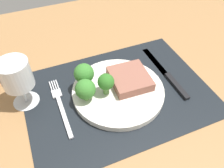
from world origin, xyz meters
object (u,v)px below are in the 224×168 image
knife (168,75)px  plate (118,91)px  steak (130,79)px  fork (61,106)px  wine_glass (17,77)px

knife → plate: bearing=-175.6°
plate → knife: plate is taller
steak → fork: 18.91cm
plate → fork: (-14.92, 1.42, -0.55)cm
fork → wine_glass: (-7.66, 5.19, 8.17)cm
knife → wine_glass: 39.38cm
steak → wine_glass: bearing=168.4°
plate → steak: 4.48cm
steak → fork: bearing=179.4°
steak → wine_glass: (-26.39, 5.40, 5.60)cm
plate → steak: size_ratio=2.28×
steak → fork: steak is taller
steak → fork: size_ratio=0.54×
fork → knife: knife is taller
fork → steak: bearing=0.6°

